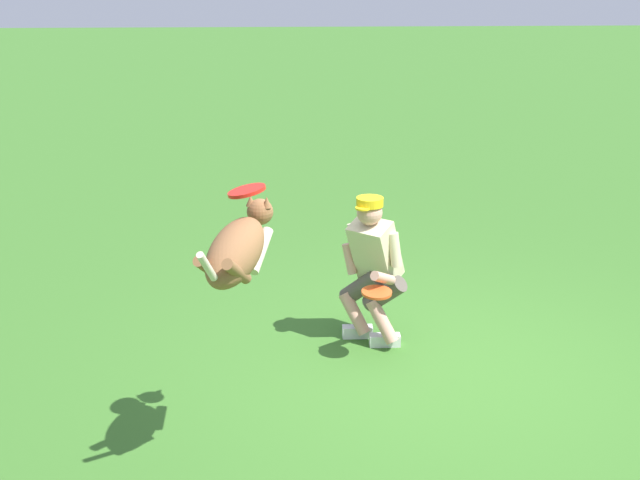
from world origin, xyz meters
The scene contains 5 objects.
ground_plane centered at (0.00, 0.00, 0.00)m, with size 60.00×60.00×0.00m, color #386B26.
person centered at (0.51, -0.60, 0.70)m, with size 0.60×0.71×1.29m.
dog centered at (1.52, 1.17, 1.48)m, with size 0.52×1.00×0.48m.
frisbee_flying centered at (1.46, 1.00, 1.80)m, with size 0.24×0.24×0.02m, color red.
frisbee_held centered at (0.51, -0.21, 0.61)m, with size 0.24×0.24×0.02m, color #E34F21.
Camera 1 is at (1.24, 6.10, 3.23)m, focal length 48.54 mm.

